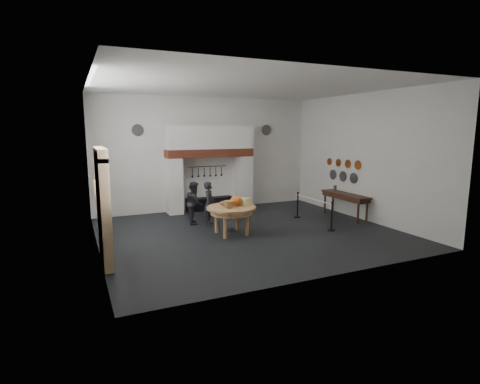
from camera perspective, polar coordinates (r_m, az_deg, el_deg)
name	(u,v)px	position (r m, az deg, el deg)	size (l,w,h in m)	color
floor	(249,232)	(11.96, 1.43, -6.14)	(9.00, 8.00, 0.02)	black
ceiling	(250,86)	(11.59, 1.52, 15.82)	(9.00, 8.00, 0.02)	silver
wall_back	(207,154)	(15.26, -5.08, 5.80)	(9.00, 0.02, 4.50)	silver
wall_front	(331,176)	(8.16, 13.73, 2.38)	(9.00, 0.02, 4.50)	silver
wall_left	(93,168)	(10.44, -21.44, 3.49)	(0.02, 8.00, 4.50)	silver
wall_right	(363,157)	(14.10, 18.26, 5.06)	(0.02, 8.00, 4.50)	silver
chimney_pier_left	(174,186)	(14.63, -10.02, 0.90)	(0.55, 0.70, 2.15)	silver
chimney_pier_right	(244,182)	(15.60, 0.54, 1.58)	(0.55, 0.70, 2.15)	silver
hearth_brick_band	(210,153)	(14.92, -4.63, 5.96)	(3.50, 0.72, 0.32)	#9E442B
chimney_hood	(210,137)	(14.90, -4.67, 8.30)	(3.50, 0.70, 0.90)	silver
iron_range	(210,204)	(15.25, -4.62, -1.78)	(1.90, 0.45, 0.50)	black
utensil_rail	(208,166)	(15.22, -4.95, 3.91)	(0.02, 0.02, 1.60)	black
door_recess	(100,213)	(9.60, -20.59, -2.97)	(0.04, 1.10, 2.50)	black
door_jamb_near	(106,216)	(8.91, -19.73, -3.52)	(0.22, 0.30, 2.60)	tan
door_jamb_far	(101,205)	(10.28, -20.36, -1.88)	(0.22, 0.30, 2.60)	tan
door_lintel	(100,154)	(9.42, -20.53, 5.41)	(0.22, 1.70, 0.30)	tan
wall_plaque	(95,188)	(11.31, -21.20, 0.60)	(0.05, 0.34, 0.44)	gold
work_table	(231,208)	(11.55, -1.31, -2.41)	(1.53, 1.53, 0.07)	tan
pumpkin	(236,201)	(11.68, -0.60, -1.33)	(0.36, 0.36, 0.31)	orange
cheese_block_big	(247,202)	(11.67, 1.04, -1.51)	(0.22, 0.22, 0.24)	#DCD983
cheese_block_small	(242,201)	(11.94, 0.34, -1.36)	(0.18, 0.18, 0.20)	#FCED97
wicker_basket	(229,204)	(11.33, -1.72, -1.90)	(0.32, 0.32, 0.22)	#A56B3C
bread_loaf	(224,203)	(11.81, -2.42, -1.66)	(0.31, 0.18, 0.13)	#A25C39
visitor_near	(209,204)	(12.71, -4.69, -1.76)	(0.55, 0.36, 1.50)	black
visitor_far	(194,203)	(12.96, -6.95, -1.64)	(0.71, 0.56, 1.47)	black
side_table	(345,194)	(14.29, 15.74, -0.34)	(0.55, 2.20, 0.06)	#3C2316
pewter_jug	(335,188)	(14.72, 14.28, 0.56)	(0.12, 0.12, 0.22)	#444448
copper_pan_a	(358,165)	(14.24, 17.54, 3.93)	(0.34, 0.34, 0.03)	#C6662D
copper_pan_b	(348,164)	(14.66, 16.11, 4.14)	(0.32, 0.32, 0.03)	#C6662D
copper_pan_c	(338,163)	(15.08, 14.77, 4.34)	(0.30, 0.30, 0.03)	#C6662D
copper_pan_d	(330,162)	(15.51, 13.49, 4.53)	(0.28, 0.28, 0.03)	#C6662D
pewter_plate_left	(354,178)	(14.45, 16.92, 2.03)	(0.40, 0.40, 0.03)	#4C4C51
pewter_plate_mid	(343,176)	(14.90, 15.41, 2.32)	(0.40, 0.40, 0.03)	#4C4C51
pewter_plate_right	(333,175)	(15.36, 13.99, 2.59)	(0.40, 0.40, 0.03)	#4C4C51
pewter_plate_back_left	(138,130)	(14.53, -15.32, 9.07)	(0.44, 0.44, 0.03)	#4C4C51
pewter_plate_back_right	(266,130)	(16.27, 4.06, 9.39)	(0.44, 0.44, 0.03)	#4C4C51
barrier_post_near	(332,217)	(12.40, 13.80, -3.70)	(0.05, 0.05, 0.90)	black
barrier_post_far	(298,206)	(13.99, 8.78, -2.05)	(0.05, 0.05, 0.90)	black
barrier_rope	(314,199)	(13.11, 11.19, -1.12)	(0.04, 0.04, 2.00)	white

